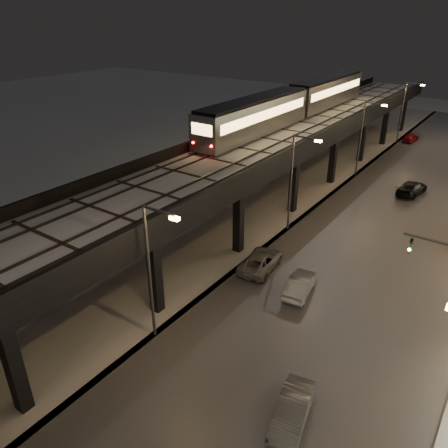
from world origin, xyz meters
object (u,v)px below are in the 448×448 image
Objects in this scene: subway_train at (296,102)px; car_far_white at (411,138)px; car_near_white at (300,285)px; car_onc_silver at (292,411)px; car_mid_silver at (261,261)px; car_mid_dark at (411,188)px.

car_far_white is (9.35, 22.01, -7.82)m from subway_train.
car_near_white reaches higher than car_onc_silver.
car_mid_silver is at bearing -68.34° from subway_train.
car_onc_silver reaches higher than car_mid_silver.
subway_train is 25.16m from car_far_white.
subway_train is 9.97× the size of car_far_white.
car_onc_silver is (8.47, -56.73, 0.06)m from car_far_white.
car_mid_dark is (5.75, 22.91, 0.04)m from car_mid_silver.
subway_train is 8.85× the size of car_onc_silver.
car_far_white is at bearing -97.92° from car_mid_silver.
car_mid_silver is 14.26m from car_onc_silver.
car_mid_dark is at bearing 109.59° from car_far_white.
car_onc_silver reaches higher than car_far_white.
subway_train is 7.53× the size of car_mid_silver.
car_far_white is at bearing -94.94° from car_near_white.
car_onc_silver is at bearing 102.29° from car_mid_dark.
subway_train is at bearing -76.14° from car_mid_silver.
subway_train is 39.80m from car_onc_silver.
car_mid_silver is (-4.01, 1.20, -0.01)m from car_near_white.
subway_train is 16.88m from car_mid_dark.
car_near_white is at bearing -61.57° from subway_train.
subway_train reaches higher than car_near_white.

